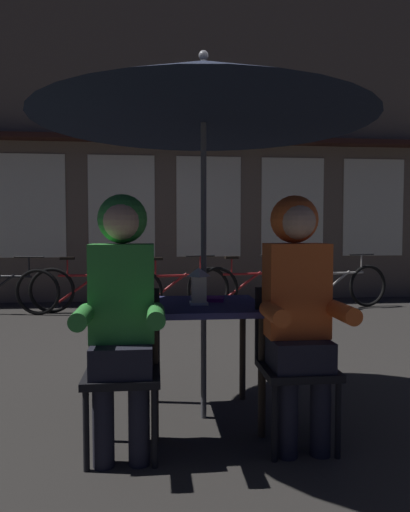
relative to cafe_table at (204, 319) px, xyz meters
name	(u,v)px	position (x,y,z in m)	size (l,w,h in m)	color
ground_plane	(204,418)	(0.00, 0.00, -0.64)	(60.00, 60.00, 0.00)	#2D2B28
cafe_table	(204,319)	(0.00, 0.00, 0.00)	(0.72, 0.72, 0.74)	navy
patio_umbrella	(204,92)	(0.00, 0.00, 1.42)	(2.10, 2.10, 2.31)	#4C4C51
lantern	(199,285)	(-0.03, -0.04, 0.22)	(0.11, 0.11, 0.23)	white
chair_left	(123,360)	(-0.48, -0.37, -0.15)	(0.40, 0.40, 0.87)	black
chair_right	(294,356)	(0.48, -0.37, -0.15)	(0.40, 0.40, 0.87)	black
person_left_hooded	(122,297)	(-0.48, -0.43, 0.21)	(0.45, 0.56, 1.40)	black
person_right_hooded	(297,295)	(0.48, -0.43, 0.21)	(0.45, 0.56, 1.40)	black
shopfront_building	(165,121)	(-0.13, 5.40, 2.45)	(10.00, 0.93, 6.20)	#6B5B4C
bicycle_nearest	(3,290)	(-2.47, 4.00, -0.29)	(1.66, 0.38, 0.84)	black
bicycle_second	(87,289)	(-1.30, 4.03, -0.29)	(1.68, 0.09, 0.84)	black
bicycle_third	(175,289)	(-0.03, 3.85, -0.29)	(1.65, 0.41, 0.84)	black
bicycle_fourth	(250,287)	(1.10, 4.03, -0.29)	(1.67, 0.25, 0.84)	black
bicycle_fifth	(339,286)	(2.50, 4.01, -0.29)	(1.66, 0.39, 0.84)	black
book	(208,299)	(0.04, 0.11, 0.11)	(0.20, 0.14, 0.02)	#661E7A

